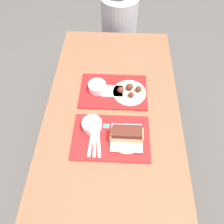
{
  "coord_description": "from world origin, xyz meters",
  "views": [
    {
      "loc": [
        0.03,
        -0.76,
        1.85
      ],
      "look_at": [
        -0.0,
        -0.0,
        0.77
      ],
      "focal_mm": 35.0,
      "sensor_mm": 36.0,
      "label": 1
    }
  ],
  "objects": [
    {
      "name": "napkin_far",
      "position": [
        -0.01,
        0.18,
        0.74
      ],
      "size": [
        0.14,
        0.1,
        0.01
      ],
      "color": "white",
      "rests_on": "tray_far"
    },
    {
      "name": "plastic_knife_near",
      "position": [
        -0.07,
        -0.2,
        0.74
      ],
      "size": [
        0.04,
        0.17,
        0.0
      ],
      "color": "white",
      "rests_on": "tray_near"
    },
    {
      "name": "tray_near",
      "position": [
        -0.0,
        -0.16,
        0.73
      ],
      "size": [
        0.44,
        0.3,
        0.01
      ],
      "color": "red",
      "rests_on": "picnic_table"
    },
    {
      "name": "person_seated_across",
      "position": [
        0.02,
        1.07,
        0.71
      ],
      "size": [
        0.33,
        0.33,
        0.67
      ],
      "color": "#9E9EA3",
      "rests_on": "picnic_bench_far"
    },
    {
      "name": "tray_far",
      "position": [
        0.0,
        0.19,
        0.73
      ],
      "size": [
        0.44,
        0.3,
        0.01
      ],
      "color": "red",
      "rests_on": "picnic_table"
    },
    {
      "name": "wings_plate_far",
      "position": [
        0.11,
        0.18,
        0.76
      ],
      "size": [
        0.22,
        0.22,
        0.06
      ],
      "color": "beige",
      "rests_on": "tray_far"
    },
    {
      "name": "picnic_bench_far",
      "position": [
        0.0,
        1.07,
        0.36
      ],
      "size": [
        0.81,
        0.28,
        0.43
      ],
      "color": "brown",
      "rests_on": "ground_plane"
    },
    {
      "name": "plastic_fork_near",
      "position": [
        -0.09,
        -0.2,
        0.74
      ],
      "size": [
        0.02,
        0.17,
        0.0
      ],
      "color": "white",
      "rests_on": "tray_near"
    },
    {
      "name": "ground_plane",
      "position": [
        0.0,
        0.0,
        0.0
      ],
      "size": [
        12.0,
        12.0,
        0.0
      ],
      "primitive_type": "plane",
      "color": "#4C4742"
    },
    {
      "name": "picnic_table",
      "position": [
        0.0,
        0.0,
        0.64
      ],
      "size": [
        0.85,
        1.7,
        0.73
      ],
      "color": "brown",
      "rests_on": "ground_plane"
    },
    {
      "name": "brisket_sandwich_plate",
      "position": [
        0.09,
        -0.17,
        0.78
      ],
      "size": [
        0.19,
        0.19,
        0.09
      ],
      "color": "beige",
      "rests_on": "tray_near"
    },
    {
      "name": "bowl_coleslaw_far",
      "position": [
        -0.11,
        0.2,
        0.77
      ],
      "size": [
        0.12,
        0.12,
        0.05
      ],
      "color": "white",
      "rests_on": "tray_far"
    },
    {
      "name": "condiment_packet",
      "position": [
        -0.03,
        -0.09,
        0.74
      ],
      "size": [
        0.04,
        0.03,
        0.01
      ],
      "color": "teal",
      "rests_on": "tray_near"
    },
    {
      "name": "plastic_spoon_near",
      "position": [
        -0.11,
        -0.2,
        0.74
      ],
      "size": [
        0.03,
        0.17,
        0.0
      ],
      "color": "white",
      "rests_on": "tray_near"
    },
    {
      "name": "bowl_coleslaw_near",
      "position": [
        -0.11,
        -0.1,
        0.77
      ],
      "size": [
        0.12,
        0.12,
        0.05
      ],
      "color": "white",
      "rests_on": "tray_near"
    }
  ]
}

